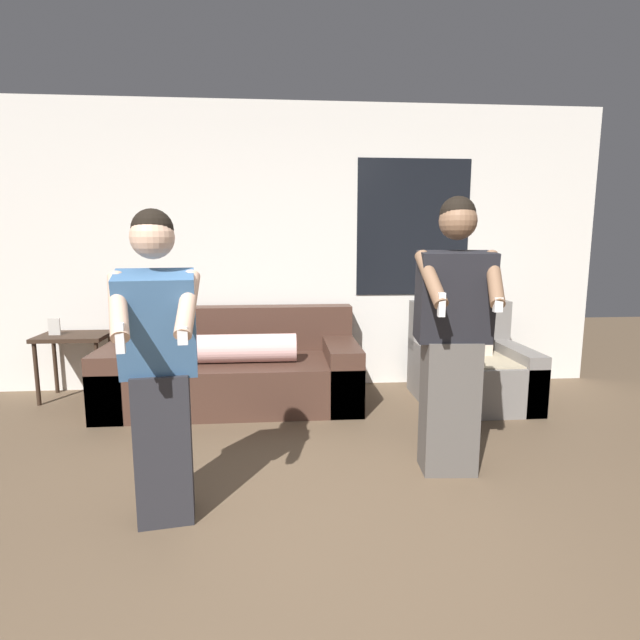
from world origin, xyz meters
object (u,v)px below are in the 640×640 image
object	(u,v)px
side_table	(73,343)
armchair	(470,369)
person_right	(453,337)
person_left	(160,368)
couch	(234,370)

from	to	relation	value
side_table	armchair	bearing A→B (deg)	-5.82
side_table	person_right	size ratio (longest dim) A/B	0.44
side_table	person_left	xyz separation A→B (m)	(1.26, -2.12, 0.30)
couch	side_table	size ratio (longest dim) A/B	2.92
couch	person_right	size ratio (longest dim) A/B	1.29
couch	armchair	distance (m)	2.11
armchair	person_right	world-z (taller)	person_right
couch	side_table	world-z (taller)	couch
couch	armchair	xyz separation A→B (m)	(2.11, -0.13, 0.00)
couch	person_left	distance (m)	1.96
couch	person_right	xyz separation A→B (m)	(1.45, -1.47, 0.57)
side_table	person_right	xyz separation A→B (m)	(2.90, -1.70, 0.34)
person_left	person_right	xyz separation A→B (m)	(1.64, 0.42, 0.05)
side_table	person_left	distance (m)	2.48
side_table	person_right	world-z (taller)	person_right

